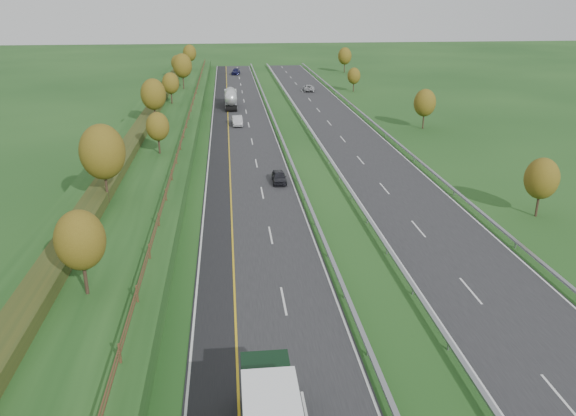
# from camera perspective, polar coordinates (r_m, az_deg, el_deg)

# --- Properties ---
(ground) EXTENTS (400.00, 400.00, 0.00)m
(ground) POSITION_cam_1_polar(r_m,az_deg,el_deg) (82.49, 1.17, 6.21)
(ground) COLOR #1A4117
(ground) RESTS_ON ground
(near_carriageway) EXTENTS (10.50, 200.00, 0.04)m
(near_carriageway) POSITION_cam_1_polar(r_m,az_deg,el_deg) (86.73, -4.54, 6.88)
(near_carriageway) COLOR #242426
(near_carriageway) RESTS_ON ground
(far_carriageway) EXTENTS (10.50, 200.00, 0.04)m
(far_carriageway) POSITION_cam_1_polar(r_m,az_deg,el_deg) (88.70, 6.26, 7.13)
(far_carriageway) COLOR #242426
(far_carriageway) RESTS_ON ground
(hard_shoulder) EXTENTS (3.00, 200.00, 0.04)m
(hard_shoulder) POSITION_cam_1_polar(r_m,az_deg,el_deg) (86.71, -7.03, 6.79)
(hard_shoulder) COLOR black
(hard_shoulder) RESTS_ON ground
(lane_markings) EXTENTS (26.75, 200.00, 0.01)m
(lane_markings) POSITION_cam_1_polar(r_m,az_deg,el_deg) (87.01, -0.29, 7.01)
(lane_markings) COLOR silver
(lane_markings) RESTS_ON near_carriageway
(embankment_left) EXTENTS (12.00, 200.00, 2.00)m
(embankment_left) POSITION_cam_1_polar(r_m,az_deg,el_deg) (87.14, -13.20, 7.13)
(embankment_left) COLOR #1A4117
(embankment_left) RESTS_ON ground
(hedge_left) EXTENTS (2.20, 180.00, 1.10)m
(hedge_left) POSITION_cam_1_polar(r_m,az_deg,el_deg) (87.08, -14.60, 8.05)
(hedge_left) COLOR #2C3A18
(hedge_left) RESTS_ON embankment_left
(fence_left) EXTENTS (0.12, 189.06, 1.20)m
(fence_left) POSITION_cam_1_polar(r_m,az_deg,el_deg) (85.92, -10.31, 8.33)
(fence_left) COLOR #422B19
(fence_left) RESTS_ON embankment_left
(median_barrier_near) EXTENTS (0.32, 200.00, 0.71)m
(median_barrier_near) POSITION_cam_1_polar(r_m,az_deg,el_deg) (86.92, -0.76, 7.37)
(median_barrier_near) COLOR gray
(median_barrier_near) RESTS_ON ground
(median_barrier_far) EXTENTS (0.32, 200.00, 0.71)m
(median_barrier_far) POSITION_cam_1_polar(r_m,az_deg,el_deg) (87.54, 2.59, 7.45)
(median_barrier_far) COLOR gray
(median_barrier_far) RESTS_ON ground
(outer_barrier_far) EXTENTS (0.32, 200.00, 0.71)m
(outer_barrier_far) POSITION_cam_1_polar(r_m,az_deg,el_deg) (89.97, 9.91, 7.53)
(outer_barrier_far) COLOR gray
(outer_barrier_far) RESTS_ON ground
(trees_left) EXTENTS (6.64, 164.30, 7.66)m
(trees_left) POSITION_cam_1_polar(r_m,az_deg,el_deg) (82.76, -13.51, 10.21)
(trees_left) COLOR #2D2116
(trees_left) RESTS_ON embankment_left
(trees_far) EXTENTS (8.45, 118.60, 7.12)m
(trees_far) POSITION_cam_1_polar(r_m,az_deg,el_deg) (119.01, 9.75, 12.46)
(trees_far) COLOR #2D2116
(trees_far) RESTS_ON ground
(road_tanker) EXTENTS (2.40, 11.22, 3.46)m
(road_tanker) POSITION_cam_1_polar(r_m,az_deg,el_deg) (114.08, -5.84, 11.09)
(road_tanker) COLOR silver
(road_tanker) RESTS_ON near_carriageway
(car_dark_near) EXTENTS (1.64, 4.03, 1.37)m
(car_dark_near) POSITION_cam_1_polar(r_m,az_deg,el_deg) (66.02, -0.92, 3.17)
(car_dark_near) COLOR black
(car_dark_near) RESTS_ON near_carriageway
(car_silver_mid) EXTENTS (1.82, 4.85, 1.58)m
(car_silver_mid) POSITION_cam_1_polar(r_m,az_deg,el_deg) (97.17, -5.17, 8.84)
(car_silver_mid) COLOR #ABABB0
(car_silver_mid) RESTS_ON near_carriageway
(car_small_far) EXTENTS (2.74, 5.37, 1.49)m
(car_small_far) POSITION_cam_1_polar(r_m,az_deg,el_deg) (164.39, -5.33, 13.63)
(car_small_far) COLOR #13143C
(car_small_far) RESTS_ON near_carriageway
(car_oncoming) EXTENTS (2.91, 5.41, 1.44)m
(car_oncoming) POSITION_cam_1_polar(r_m,az_deg,el_deg) (133.79, 2.13, 12.10)
(car_oncoming) COLOR #ADAEB2
(car_oncoming) RESTS_ON far_carriageway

